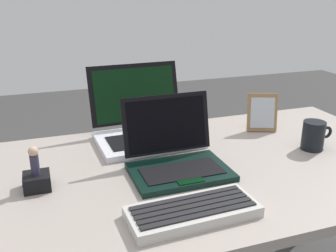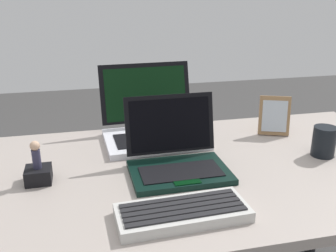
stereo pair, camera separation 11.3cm
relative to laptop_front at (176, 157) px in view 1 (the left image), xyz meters
name	(u,v)px [view 1 (the left image)]	position (x,y,z in m)	size (l,w,h in m)	color
desk	(182,188)	(0.02, 0.01, -0.12)	(1.67, 0.83, 0.73)	#9F948C
laptop_front	(176,157)	(0.00, 0.00, 0.00)	(0.30, 0.25, 0.22)	black
laptop_rear	(144,125)	(-0.02, 0.29, 0.01)	(0.38, 0.33, 0.26)	silver
external_keyboard	(193,211)	(-0.05, -0.26, -0.03)	(0.33, 0.15, 0.03)	beige
photo_frame	(262,113)	(0.44, 0.22, 0.03)	(0.12, 0.08, 0.15)	olive
figurine_stand	(37,181)	(-0.41, 0.02, -0.02)	(0.07, 0.07, 0.05)	black
figurine	(34,160)	(-0.41, 0.02, 0.05)	(0.03, 0.03, 0.08)	#2A2940
coffee_mug	(314,135)	(0.51, 0.00, 0.01)	(0.12, 0.08, 0.10)	black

